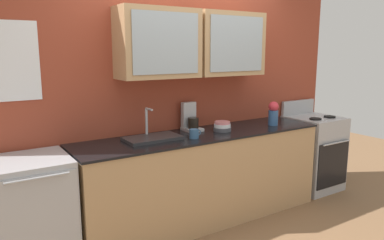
{
  "coord_description": "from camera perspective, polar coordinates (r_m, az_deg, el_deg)",
  "views": [
    {
      "loc": [
        -2.06,
        -2.99,
        1.74
      ],
      "look_at": [
        -0.14,
        0.0,
        1.07
      ],
      "focal_mm": 34.76,
      "sensor_mm": 36.0,
      "label": 1
    }
  ],
  "objects": [
    {
      "name": "vase",
      "position": [
        4.2,
        12.37,
        1.05
      ],
      "size": [
        0.11,
        0.11,
        0.26
      ],
      "color": "#33598C",
      "rests_on": "counter"
    },
    {
      "name": "dishwasher",
      "position": [
        3.27,
        -23.11,
        -13.22
      ],
      "size": [
        0.58,
        0.63,
        0.92
      ],
      "color": "#ADAFB5",
      "rests_on": "ground_plane"
    },
    {
      "name": "counter",
      "position": [
        3.85,
        1.76,
        -8.73
      ],
      "size": [
        2.64,
        0.64,
        0.92
      ],
      "color": "tan",
      "rests_on": "ground_plane"
    },
    {
      "name": "sink_faucet",
      "position": [
        3.47,
        -6.12,
        -2.67
      ],
      "size": [
        0.52,
        0.3,
        0.29
      ],
      "color": "#2D2D30",
      "rests_on": "counter"
    },
    {
      "name": "stove_range",
      "position": [
        4.95,
        18.06,
        -4.74
      ],
      "size": [
        0.59,
        0.64,
        1.1
      ],
      "color": "#ADAFB5",
      "rests_on": "ground_plane"
    },
    {
      "name": "ground_plane",
      "position": [
        4.02,
        1.72,
        -14.91
      ],
      "size": [
        10.0,
        10.0,
        0.0
      ],
      "primitive_type": "plane",
      "color": "brown"
    },
    {
      "name": "back_wall_unit",
      "position": [
        3.91,
        -0.89,
        5.54
      ],
      "size": [
        4.1,
        0.42,
        2.51
      ],
      "color": "#993D28",
      "rests_on": "ground_plane"
    },
    {
      "name": "bowl_stack",
      "position": [
        3.83,
        4.67,
        -0.98
      ],
      "size": [
        0.18,
        0.18,
        0.1
      ],
      "color": "#4C4C54",
      "rests_on": "counter"
    },
    {
      "name": "coffee_maker",
      "position": [
        3.84,
        -0.21,
        0.01
      ],
      "size": [
        0.17,
        0.2,
        0.29
      ],
      "color": "#B7B7BC",
      "rests_on": "counter"
    },
    {
      "name": "cup_near_sink",
      "position": [
        3.51,
        0.35,
        -2.11
      ],
      "size": [
        0.12,
        0.09,
        0.09
      ],
      "color": "#38608C",
      "rests_on": "counter"
    }
  ]
}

